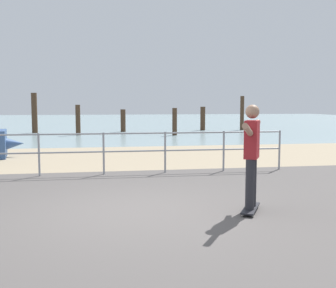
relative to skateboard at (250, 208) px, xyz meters
name	(u,v)px	position (x,y,z in m)	size (l,w,h in m)	color
ground_plane	(137,231)	(-1.90, -0.65, -0.07)	(24.00, 10.00, 0.04)	#514C49
beach_strip	(114,157)	(-1.90, 7.35, -0.07)	(24.00, 6.00, 0.04)	tan
sea_surface	(103,121)	(-1.90, 35.35, -0.07)	(72.00, 50.00, 0.04)	#849EA3
railing_fence	(72,148)	(-3.04, 3.95, 0.63)	(10.74, 0.05, 1.05)	gray
skateboard	(250,208)	(0.00, 0.00, 0.00)	(0.56, 0.80, 0.08)	black
skateboarder	(252,150)	(0.00, 0.00, 0.95)	(0.78, 1.31, 1.65)	#26262B
groyne_post_0	(34,113)	(-6.13, 19.27, 1.13)	(0.33, 0.33, 2.39)	#422D1E
groyne_post_1	(78,120)	(-3.50, 17.11, 0.78)	(0.26, 0.26, 1.69)	#422D1E
groyne_post_2	(123,121)	(-0.87, 19.45, 0.63)	(0.31, 0.31, 1.40)	#422D1E
groyne_post_3	(175,122)	(1.75, 16.07, 0.69)	(0.26, 0.26, 1.52)	#422D1E
groyne_post_4	(203,119)	(4.38, 20.08, 0.71)	(0.32, 0.32, 1.56)	#422D1E
groyne_post_5	(242,113)	(7.00, 19.89, 1.06)	(0.26, 0.26, 2.26)	#422D1E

